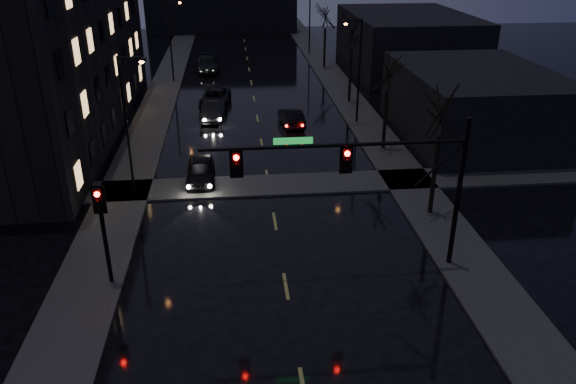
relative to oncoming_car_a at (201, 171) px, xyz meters
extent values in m
cube|color=#2D2D2B|center=(-4.44, 15.40, -0.66)|extent=(3.00, 140.00, 0.12)
cube|color=#2D2D2B|center=(12.56, 15.40, -0.66)|extent=(3.00, 140.00, 0.12)
cube|color=#2D2D2B|center=(4.06, -1.10, -0.66)|extent=(40.00, 3.00, 0.12)
cube|color=black|center=(-12.44, 10.40, 5.28)|extent=(12.00, 30.00, 12.00)
cube|color=black|center=(19.56, 6.40, 1.78)|extent=(10.00, 14.00, 5.00)
cube|color=black|center=(21.06, 28.40, 2.28)|extent=(12.00, 18.00, 6.00)
cube|color=black|center=(1.06, 58.40, 3.28)|extent=(22.00, 10.00, 8.00)
cylinder|color=black|center=(11.66, -10.60, 2.78)|extent=(0.22, 0.22, 7.00)
cylinder|color=black|center=(6.16, -10.60, 5.28)|extent=(11.00, 0.16, 0.16)
cylinder|color=black|center=(10.66, -10.60, 4.28)|extent=(2.05, 0.10, 2.05)
cube|color=#0C591E|center=(4.46, -10.60, 5.53)|extent=(1.60, 0.04, 0.28)
cube|color=black|center=(2.16, -10.60, 4.63)|extent=(0.35, 0.28, 1.05)
sphere|color=#FF0705|center=(2.16, -10.76, 4.96)|extent=(0.22, 0.22, 0.22)
cube|color=black|center=(6.66, -10.60, 4.63)|extent=(0.35, 0.28, 1.05)
sphere|color=#FF0705|center=(6.66, -10.76, 4.96)|extent=(0.22, 0.22, 0.22)
cylinder|color=black|center=(-3.44, -10.60, 1.48)|extent=(0.18, 0.18, 4.40)
cube|color=black|center=(-3.44, -10.60, 3.28)|extent=(0.35, 0.28, 1.05)
sphere|color=#FF0705|center=(-3.44, -10.76, 3.61)|extent=(0.22, 0.22, 0.22)
cylinder|color=black|center=(12.46, -5.60, 1.48)|extent=(0.24, 0.24, 4.40)
cylinder|color=black|center=(12.46, 4.40, 1.34)|extent=(0.24, 0.24, 4.12)
cylinder|color=black|center=(12.46, 16.40, 1.62)|extent=(0.24, 0.24, 4.68)
cylinder|color=black|center=(12.46, 30.40, 1.42)|extent=(0.24, 0.24, 4.29)
cylinder|color=black|center=(-3.74, -1.60, 3.28)|extent=(0.16, 0.16, 8.00)
cylinder|color=black|center=(-3.14, -1.60, 7.18)|extent=(1.20, 0.10, 0.10)
cube|color=black|center=(-2.54, -1.60, 7.08)|extent=(0.50, 0.25, 0.15)
sphere|color=orange|center=(-2.54, -1.60, 6.98)|extent=(0.28, 0.28, 0.28)
cylinder|color=black|center=(-3.74, 25.40, 3.28)|extent=(0.16, 0.16, 8.00)
cylinder|color=black|center=(-3.14, 25.40, 7.18)|extent=(1.20, 0.10, 0.10)
cube|color=black|center=(-2.54, 25.40, 7.08)|extent=(0.50, 0.25, 0.15)
sphere|color=orange|center=(-2.54, 25.40, 6.98)|extent=(0.28, 0.28, 0.28)
cylinder|color=black|center=(11.86, 10.40, 3.28)|extent=(0.16, 0.16, 8.00)
cylinder|color=black|center=(11.26, 10.40, 7.18)|extent=(1.20, 0.10, 0.10)
cube|color=black|center=(10.66, 10.40, 7.08)|extent=(0.50, 0.25, 0.15)
sphere|color=orange|center=(10.66, 10.40, 6.98)|extent=(0.28, 0.28, 0.28)
cylinder|color=black|center=(11.86, 38.40, 3.28)|extent=(0.16, 0.16, 8.00)
imported|color=black|center=(0.00, 0.00, 0.00)|extent=(1.76, 4.25, 1.44)
imported|color=black|center=(0.48, 12.56, 0.01)|extent=(2.05, 4.58, 1.46)
imported|color=black|center=(0.60, 16.42, -0.02)|extent=(2.93, 5.30, 1.41)
imported|color=black|center=(-0.43, 29.77, 0.10)|extent=(2.69, 5.79, 1.64)
imported|color=black|center=(6.63, 10.28, -0.04)|extent=(1.86, 4.26, 1.36)
camera|label=1|loc=(2.12, -31.68, 13.14)|focal=35.00mm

